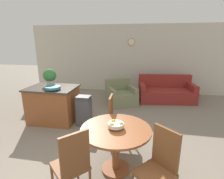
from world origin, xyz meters
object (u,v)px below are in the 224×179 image
object	(u,v)px
couch	(166,92)
potted_plant	(50,76)
dining_table	(116,138)
kitchen_island	(53,104)
dining_chair_far_side	(116,119)
fruit_bowl	(116,125)
armchair	(121,95)
teal_bowl	(53,88)
dining_chair_near_left	(72,163)
dining_chair_near_right	(159,165)
trash_bin	(84,111)

from	to	relation	value
couch	potted_plant	bearing A→B (deg)	-154.94
dining_table	kitchen_island	world-z (taller)	kitchen_island
dining_chair_far_side	fruit_bowl	distance (m)	0.83
couch	armchair	xyz separation A→B (m)	(-1.55, -0.57, -0.02)
dining_chair_far_side	armchair	world-z (taller)	dining_chair_far_side
dining_chair_far_side	teal_bowl	size ratio (longest dim) A/B	2.80
dining_chair_near_left	kitchen_island	world-z (taller)	dining_chair_near_left
dining_chair_near_right	couch	world-z (taller)	dining_chair_near_right
trash_bin	dining_chair_near_right	bearing A→B (deg)	-48.95
dining_table	armchair	xyz separation A→B (m)	(-0.35, 3.24, -0.31)
dining_chair_near_left	couch	xyz separation A→B (m)	(1.67, 4.44, -0.26)
dining_chair_far_side	couch	distance (m)	3.31
potted_plant	couch	size ratio (longest dim) A/B	0.22
dining_chair_far_side	fruit_bowl	world-z (taller)	dining_chair_far_side
kitchen_island	potted_plant	bearing A→B (deg)	126.20
fruit_bowl	kitchen_island	distance (m)	2.48
dining_chair_near_left	trash_bin	distance (m)	2.17
kitchen_island	armchair	distance (m)	2.31
fruit_bowl	dining_chair_near_right	bearing A→B (deg)	-36.30
kitchen_island	teal_bowl	bearing A→B (deg)	-55.48
dining_chair_near_left	potted_plant	bearing A→B (deg)	76.12
couch	armchair	distance (m)	1.65
armchair	dining_chair_near_right	bearing A→B (deg)	-103.59
dining_chair_near_left	dining_chair_far_side	world-z (taller)	same
dining_chair_far_side	trash_bin	size ratio (longest dim) A/B	1.34
dining_chair_far_side	potted_plant	bearing A→B (deg)	-119.01
dining_chair_near_left	dining_table	bearing A→B (deg)	6.01
armchair	dining_table	bearing A→B (deg)	-112.30
trash_bin	couch	size ratio (longest dim) A/B	0.38
dining_chair_near_left	couch	bearing A→B (deg)	21.83
teal_bowl	fruit_bowl	bearing A→B (deg)	-37.15
fruit_bowl	armchair	distance (m)	3.30
dining_chair_near_left	fruit_bowl	size ratio (longest dim) A/B	4.08
teal_bowl	armchair	xyz separation A→B (m)	(1.41, 1.90, -0.70)
kitchen_island	dining_chair_far_side	bearing A→B (deg)	-23.10
dining_chair_near_right	teal_bowl	distance (m)	3.03
armchair	kitchen_island	bearing A→B (deg)	-161.01
couch	armchair	bearing A→B (deg)	-167.29
armchair	dining_chair_near_left	bearing A→B (deg)	-120.21
teal_bowl	couch	size ratio (longest dim) A/B	0.18
armchair	trash_bin	bearing A→B (deg)	-139.49
dining_table	trash_bin	bearing A→B (deg)	125.54
trash_bin	couch	xyz separation A→B (m)	(2.24, 2.35, -0.08)
dining_chair_near_left	dining_chair_near_right	xyz separation A→B (m)	(1.10, 0.17, 0.00)
dining_chair_near_right	couch	xyz separation A→B (m)	(0.57, 4.27, -0.26)
dining_chair_far_side	potted_plant	distance (m)	2.25
teal_bowl	armchair	size ratio (longest dim) A/B	0.30
kitchen_island	dining_chair_near_right	bearing A→B (deg)	-38.35
dining_table	dining_chair_near_left	distance (m)	0.79
couch	kitchen_island	bearing A→B (deg)	-151.29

